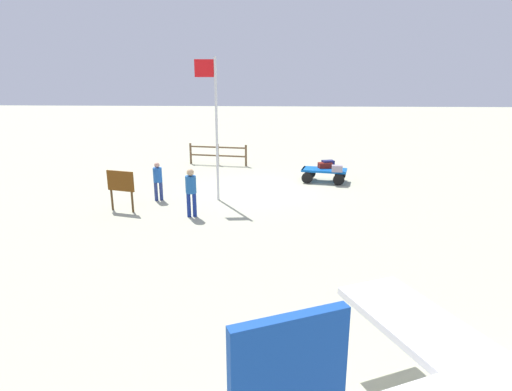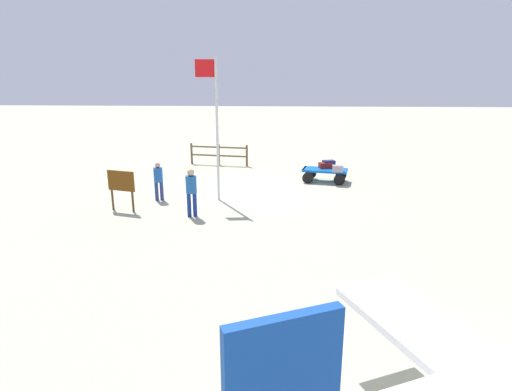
{
  "view_description": "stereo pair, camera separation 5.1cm",
  "coord_description": "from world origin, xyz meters",
  "px_view_note": "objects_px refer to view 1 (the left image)",
  "views": [
    {
      "loc": [
        -1.0,
        17.61,
        4.63
      ],
      "look_at": [
        -0.33,
        6.0,
        1.4
      ],
      "focal_mm": 29.19,
      "sensor_mm": 36.0,
      "label": 1
    },
    {
      "loc": [
        -1.06,
        17.61,
        4.63
      ],
      "look_at": [
        -0.33,
        6.0,
        1.4
      ],
      "focal_mm": 29.19,
      "sensor_mm": 36.0,
      "label": 2
    }
  ],
  "objects_px": {
    "luggage_cart": "(324,172)",
    "signboard": "(121,184)",
    "flagpole": "(214,119)",
    "suitcase_maroon": "(337,169)",
    "worker_lead": "(191,188)",
    "suitcase_navy": "(328,164)",
    "worker_trailing": "(158,178)",
    "suitcase_tan": "(325,165)"
  },
  "relations": [
    {
      "from": "suitcase_navy",
      "to": "suitcase_maroon",
      "type": "height_order",
      "value": "suitcase_navy"
    },
    {
      "from": "suitcase_maroon",
      "to": "flagpole",
      "type": "height_order",
      "value": "flagpole"
    },
    {
      "from": "suitcase_navy",
      "to": "flagpole",
      "type": "height_order",
      "value": "flagpole"
    },
    {
      "from": "luggage_cart",
      "to": "signboard",
      "type": "height_order",
      "value": "signboard"
    },
    {
      "from": "suitcase_maroon",
      "to": "worker_lead",
      "type": "height_order",
      "value": "worker_lead"
    },
    {
      "from": "flagpole",
      "to": "suitcase_navy",
      "type": "bearing_deg",
      "value": -142.13
    },
    {
      "from": "worker_trailing",
      "to": "flagpole",
      "type": "xyz_separation_m",
      "value": [
        -2.27,
        -0.22,
        2.3
      ]
    },
    {
      "from": "suitcase_tan",
      "to": "worker_lead",
      "type": "relative_size",
      "value": 0.41
    },
    {
      "from": "luggage_cart",
      "to": "worker_trailing",
      "type": "xyz_separation_m",
      "value": [
        6.85,
        3.57,
        0.44
      ]
    },
    {
      "from": "luggage_cart",
      "to": "suitcase_navy",
      "type": "bearing_deg",
      "value": -120.3
    },
    {
      "from": "suitcase_maroon",
      "to": "suitcase_tan",
      "type": "relative_size",
      "value": 0.74
    },
    {
      "from": "luggage_cart",
      "to": "suitcase_tan",
      "type": "relative_size",
      "value": 3.19
    },
    {
      "from": "worker_lead",
      "to": "worker_trailing",
      "type": "distance_m",
      "value": 2.63
    },
    {
      "from": "suitcase_maroon",
      "to": "worker_trailing",
      "type": "distance_m",
      "value": 7.98
    },
    {
      "from": "suitcase_maroon",
      "to": "worker_lead",
      "type": "bearing_deg",
      "value": 41.31
    },
    {
      "from": "worker_lead",
      "to": "worker_trailing",
      "type": "xyz_separation_m",
      "value": [
        1.74,
        -1.96,
        -0.13
      ]
    },
    {
      "from": "suitcase_navy",
      "to": "suitcase_maroon",
      "type": "xyz_separation_m",
      "value": [
        -0.31,
        0.95,
        -0.02
      ]
    },
    {
      "from": "signboard",
      "to": "suitcase_navy",
      "type": "bearing_deg",
      "value": -145.96
    },
    {
      "from": "luggage_cart",
      "to": "suitcase_maroon",
      "type": "distance_m",
      "value": 0.84
    },
    {
      "from": "suitcase_navy",
      "to": "suitcase_maroon",
      "type": "relative_size",
      "value": 1.21
    },
    {
      "from": "worker_lead",
      "to": "signboard",
      "type": "xyz_separation_m",
      "value": [
        2.67,
        -0.51,
        -0.03
      ]
    },
    {
      "from": "suitcase_tan",
      "to": "signboard",
      "type": "bearing_deg",
      "value": 33.83
    },
    {
      "from": "suitcase_navy",
      "to": "suitcase_maroon",
      "type": "bearing_deg",
      "value": 107.97
    },
    {
      "from": "luggage_cart",
      "to": "flagpole",
      "type": "bearing_deg",
      "value": 36.19
    },
    {
      "from": "worker_trailing",
      "to": "suitcase_navy",
      "type": "bearing_deg",
      "value": -150.79
    },
    {
      "from": "luggage_cart",
      "to": "suitcase_tan",
      "type": "bearing_deg",
      "value": -107.72
    },
    {
      "from": "flagpole",
      "to": "signboard",
      "type": "xyz_separation_m",
      "value": [
        3.2,
        1.67,
        -2.2
      ]
    },
    {
      "from": "luggage_cart",
      "to": "signboard",
      "type": "bearing_deg",
      "value": 32.85
    },
    {
      "from": "suitcase_tan",
      "to": "worker_lead",
      "type": "bearing_deg",
      "value": 48.06
    },
    {
      "from": "suitcase_maroon",
      "to": "worker_lead",
      "type": "relative_size",
      "value": 0.3
    },
    {
      "from": "luggage_cart",
      "to": "flagpole",
      "type": "distance_m",
      "value": 6.31
    },
    {
      "from": "luggage_cart",
      "to": "worker_lead",
      "type": "bearing_deg",
      "value": 47.26
    },
    {
      "from": "worker_lead",
      "to": "suitcase_navy",
      "type": "bearing_deg",
      "value": -132.05
    },
    {
      "from": "luggage_cart",
      "to": "signboard",
      "type": "distance_m",
      "value": 9.28
    },
    {
      "from": "suitcase_navy",
      "to": "signboard",
      "type": "bearing_deg",
      "value": 34.04
    },
    {
      "from": "suitcase_tan",
      "to": "flagpole",
      "type": "relative_size",
      "value": 0.13
    },
    {
      "from": "suitcase_maroon",
      "to": "flagpole",
      "type": "relative_size",
      "value": 0.09
    },
    {
      "from": "suitcase_maroon",
      "to": "luggage_cart",
      "type": "bearing_deg",
      "value": -46.74
    },
    {
      "from": "suitcase_tan",
      "to": "worker_trailing",
      "type": "height_order",
      "value": "worker_trailing"
    },
    {
      "from": "suitcase_navy",
      "to": "signboard",
      "type": "relative_size",
      "value": 0.42
    },
    {
      "from": "luggage_cart",
      "to": "suitcase_maroon",
      "type": "xyz_separation_m",
      "value": [
        -0.53,
        0.57,
        0.31
      ]
    },
    {
      "from": "suitcase_navy",
      "to": "signboard",
      "type": "height_order",
      "value": "signboard"
    }
  ]
}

